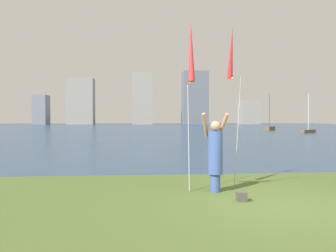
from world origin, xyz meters
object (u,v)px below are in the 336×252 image
object	(u,v)px
kite_flag_left	(191,53)
sailboat_5	(308,130)
bag	(242,196)
sailboat_3	(269,128)
kite_flag_right	(231,56)
person	(215,153)

from	to	relation	value
kite_flag_left	sailboat_5	size ratio (longest dim) A/B	0.85
kite_flag_left	bag	bearing A→B (deg)	-40.65
bag	kite_flag_left	bearing A→B (deg)	139.35
sailboat_3	bag	bearing A→B (deg)	-112.01
kite_flag_right	sailboat_3	xyz separation A→B (m)	(17.77, 42.77, -3.18)
sailboat_3	sailboat_5	size ratio (longest dim) A/B	1.14
kite_flag_left	sailboat_3	xyz separation A→B (m)	(19.05, 43.80, -3.05)
kite_flag_right	person	bearing A→B (deg)	-126.43
bag	sailboat_3	world-z (taller)	sailboat_3
person	sailboat_3	distance (m)	47.37
person	bag	xyz separation A→B (m)	(0.36, -1.02, -0.86)
kite_flag_left	sailboat_3	bearing A→B (deg)	66.50
bag	sailboat_5	world-z (taller)	sailboat_5
kite_flag_left	sailboat_3	size ratio (longest dim) A/B	0.74
person	bag	bearing A→B (deg)	-87.06
kite_flag_right	bag	distance (m)	3.91
kite_flag_right	sailboat_5	size ratio (longest dim) A/B	0.87
person	kite_flag_left	xyz separation A→B (m)	(-0.64, -0.16, 2.42)
bag	sailboat_5	xyz separation A→B (m)	(19.02, 34.15, 0.24)
person	sailboat_5	world-z (taller)	sailboat_5
kite_flag_right	sailboat_3	bearing A→B (deg)	67.44
kite_flag_right	sailboat_3	world-z (taller)	sailboat_3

